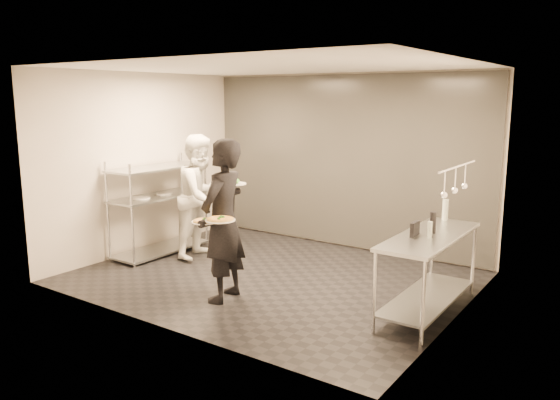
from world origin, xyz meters
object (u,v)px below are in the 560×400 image
Objects in this scene: waiter at (223,221)px; bottle_green at (445,210)px; pass_rack at (159,205)px; pos_monitor at (415,229)px; bottle_clear at (430,229)px; pizza_plate_far at (220,219)px; chef at (201,196)px; salad_plate at (234,182)px; bottle_dark at (433,223)px; pizza_plate_near at (204,221)px; prep_counter at (429,260)px.

bottle_green is (2.07, 1.79, 0.08)m from waiter.
pos_monitor is (4.21, -0.16, 0.23)m from pass_rack.
bottle_green is at bearing 98.35° from bottle_clear.
pass_rack is 2.38m from waiter.
pizza_plate_far is 2.33m from bottle_clear.
pass_rack is 2.62m from pizza_plate_far.
waiter is 8.82× the size of pos_monitor.
chef is 2.18m from pizza_plate_far.
bottle_dark is at bearing 19.09° from salad_plate.
pass_rack is at bearing -169.25° from bottle_green.
pos_monitor is at bearing 26.41° from pizza_plate_near.
prep_counter is 0.92× the size of waiter.
prep_counter is 3.68m from chef.
pos_monitor is at bearing 14.35° from salad_plate.
bottle_green is (4.23, 0.80, 0.28)m from pass_rack.
pos_monitor is 0.16m from bottle_clear.
salad_plate is 2.39m from bottle_dark.
chef is 6.34× the size of pizza_plate_near.
waiter is 6.59× the size of pizza_plate_near.
bottle_dark reaches higher than pizza_plate_far.
bottle_clear reaches higher than prep_counter.
prep_counter is 0.96× the size of chef.
waiter reaches higher than pizza_plate_near.
salad_plate is 1.23× the size of bottle_dark.
pos_monitor is (-0.12, -0.16, 0.37)m from prep_counter.
prep_counter is at bearing 17.39° from salad_plate.
bottle_green is at bearing -89.29° from chef.
bottle_clear reaches higher than pizza_plate_near.
prep_counter is at bearing 105.65° from bottle_clear.
waiter reaches higher than chef.
bottle_green is at bearing 35.12° from salad_plate.
bottle_dark reaches higher than pos_monitor.
bottle_clear is at bearing 100.53° from waiter.
bottle_clear is at bearing -79.56° from bottle_dark.
pizza_plate_near is at bearing -154.47° from bottle_clear.
chef is 8.49× the size of pos_monitor.
waiter is at bearing -137.83° from chef.
pass_rack is at bearing 152.42° from pizza_plate_far.
pass_rack reaches higher than salad_plate.
bottle_green is at bearing 46.26° from pizza_plate_far.
bottle_clear is at bearing -1.61° from pass_rack.
waiter is 0.28m from pizza_plate_far.
pizza_plate_near is 1.22× the size of bottle_dark.
pass_rack is 4.37m from bottle_clear.
pizza_plate_near is at bearing -151.61° from prep_counter.
bottle_dark is at bearing 100.44° from bottle_clear.
bottle_green reaches higher than prep_counter.
prep_counter is 5.19× the size of pizza_plate_far.
bottle_green is at bearing 97.78° from bottle_dark.
pizza_plate_far is at bearing -147.63° from bottle_dark.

